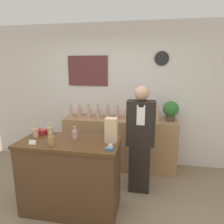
% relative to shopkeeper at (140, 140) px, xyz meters
% --- Properties ---
extents(back_wall, '(5.20, 0.09, 2.70)m').
position_rel_shopkeeper_xyz_m(back_wall, '(-0.60, 0.97, 0.54)').
color(back_wall, silver).
rests_on(back_wall, ground_plane).
extents(back_shelf, '(2.08, 0.48, 0.96)m').
position_rel_shopkeeper_xyz_m(back_shelf, '(-0.41, 0.67, -0.34)').
color(back_shelf, '#9E754C').
rests_on(back_shelf, ground_plane).
extents(display_counter, '(1.28, 0.62, 0.98)m').
position_rel_shopkeeper_xyz_m(display_counter, '(-0.88, -0.61, -0.33)').
color(display_counter, '#4C331E').
rests_on(display_counter, ground_plane).
extents(shopkeeper, '(0.41, 0.26, 1.64)m').
position_rel_shopkeeper_xyz_m(shopkeeper, '(0.00, 0.00, 0.00)').
color(shopkeeper, black).
rests_on(shopkeeper, ground_plane).
extents(potted_plant, '(0.28, 0.28, 0.35)m').
position_rel_shopkeeper_xyz_m(potted_plant, '(0.50, 0.71, 0.34)').
color(potted_plant, '#4C3D2D').
rests_on(potted_plant, back_shelf).
extents(paper_bag, '(0.15, 0.12, 0.31)m').
position_rel_shopkeeper_xyz_m(paper_bag, '(-0.34, -0.56, 0.32)').
color(paper_bag, tan).
rests_on(paper_bag, display_counter).
extents(tape_dispenser, '(0.09, 0.06, 0.07)m').
position_rel_shopkeeper_xyz_m(tape_dispenser, '(-0.32, -0.80, 0.19)').
color(tape_dispenser, '#2D66A8').
rests_on(tape_dispenser, display_counter).
extents(price_card_left, '(0.09, 0.02, 0.06)m').
position_rel_shopkeeper_xyz_m(price_card_left, '(-1.27, -0.81, 0.19)').
color(price_card_left, white).
rests_on(price_card_left, display_counter).
extents(gift_box, '(0.15, 0.12, 0.07)m').
position_rel_shopkeeper_xyz_m(gift_box, '(-1.36, -0.44, 0.20)').
color(gift_box, maroon).
rests_on(gift_box, display_counter).
extents(counter_bottle_0, '(0.07, 0.07, 0.17)m').
position_rel_shopkeeper_xyz_m(counter_bottle_0, '(-1.38, -0.54, 0.23)').
color(counter_bottle_0, tan).
rests_on(counter_bottle_0, display_counter).
extents(counter_bottle_1, '(0.07, 0.07, 0.17)m').
position_rel_shopkeeper_xyz_m(counter_bottle_1, '(-1.21, -0.45, 0.23)').
color(counter_bottle_1, tan).
rests_on(counter_bottle_1, display_counter).
extents(counter_bottle_2, '(0.07, 0.07, 0.17)m').
position_rel_shopkeeper_xyz_m(counter_bottle_2, '(-1.03, -0.79, 0.23)').
color(counter_bottle_2, '#9E743E').
rests_on(counter_bottle_2, display_counter).
extents(counter_bottle_3, '(0.07, 0.07, 0.17)m').
position_rel_shopkeeper_xyz_m(counter_bottle_3, '(-0.83, -0.53, 0.23)').
color(counter_bottle_3, tan).
rests_on(counter_bottle_3, display_counter).
extents(shelf_bottle_0, '(0.08, 0.08, 0.26)m').
position_rel_shopkeeper_xyz_m(shelf_bottle_0, '(-1.37, 0.68, 0.24)').
color(shelf_bottle_0, tan).
rests_on(shelf_bottle_0, back_shelf).
extents(shelf_bottle_1, '(0.08, 0.08, 0.26)m').
position_rel_shopkeeper_xyz_m(shelf_bottle_1, '(-1.18, 0.69, 0.24)').
color(shelf_bottle_1, tan).
rests_on(shelf_bottle_1, back_shelf).
extents(shelf_bottle_2, '(0.08, 0.08, 0.26)m').
position_rel_shopkeeper_xyz_m(shelf_bottle_2, '(-1.00, 0.68, 0.24)').
color(shelf_bottle_2, tan).
rests_on(shelf_bottle_2, back_shelf).
extents(shelf_bottle_3, '(0.08, 0.08, 0.26)m').
position_rel_shopkeeper_xyz_m(shelf_bottle_3, '(-0.82, 0.65, 0.24)').
color(shelf_bottle_3, tan).
rests_on(shelf_bottle_3, back_shelf).
extents(shelf_bottle_4, '(0.08, 0.08, 0.26)m').
position_rel_shopkeeper_xyz_m(shelf_bottle_4, '(-0.64, 0.69, 0.24)').
color(shelf_bottle_4, tan).
rests_on(shelf_bottle_4, back_shelf).
extents(shelf_bottle_5, '(0.08, 0.08, 0.26)m').
position_rel_shopkeeper_xyz_m(shelf_bottle_5, '(-0.45, 0.67, 0.24)').
color(shelf_bottle_5, tan).
rests_on(shelf_bottle_5, back_shelf).
extents(shelf_bottle_6, '(0.08, 0.08, 0.26)m').
position_rel_shopkeeper_xyz_m(shelf_bottle_6, '(-0.27, 0.66, 0.24)').
color(shelf_bottle_6, tan).
rests_on(shelf_bottle_6, back_shelf).
extents(shelf_bottle_7, '(0.08, 0.08, 0.26)m').
position_rel_shopkeeper_xyz_m(shelf_bottle_7, '(-0.09, 0.66, 0.24)').
color(shelf_bottle_7, tan).
rests_on(shelf_bottle_7, back_shelf).
extents(shelf_bottle_8, '(0.08, 0.08, 0.26)m').
position_rel_shopkeeper_xyz_m(shelf_bottle_8, '(0.10, 0.67, 0.24)').
color(shelf_bottle_8, tan).
rests_on(shelf_bottle_8, back_shelf).
extents(shelf_bottle_9, '(0.08, 0.08, 0.26)m').
position_rel_shopkeeper_xyz_m(shelf_bottle_9, '(0.28, 0.68, 0.24)').
color(shelf_bottle_9, tan).
rests_on(shelf_bottle_9, back_shelf).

